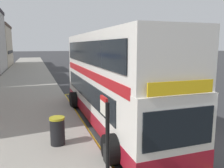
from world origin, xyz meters
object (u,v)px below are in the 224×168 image
Objects in this scene: double_decker_bus at (112,81)px; bus_stop_sign at (106,145)px; parked_car_navy_across at (128,76)px; litter_bin at (57,131)px; parked_car_white_behind at (112,70)px; parked_car_maroon_distant at (83,59)px.

double_decker_bus reaches higher than bus_stop_sign.
parked_car_navy_across is 3.99× the size of litter_bin.
double_decker_bus is at bearing -108.06° from parked_car_white_behind.
bus_stop_sign is at bearing -108.30° from parked_car_white_behind.
bus_stop_sign reaches higher than parked_car_navy_across.
double_decker_bus reaches higher than litter_bin.
parked_car_maroon_distant is (1.84, 26.84, 0.00)m from parked_car_white_behind.
parked_car_maroon_distant is at bearing 78.98° from bus_stop_sign.
parked_car_maroon_distant and parked_car_navy_across have the same top height.
bus_stop_sign is 4.07m from litter_bin.
bus_stop_sign is 0.61× the size of parked_car_navy_across.
parked_car_white_behind is at bearing 70.80° from bus_stop_sign.
litter_bin is (-8.37, -18.16, -0.13)m from parked_car_white_behind.
double_decker_bus is 2.70× the size of parked_car_white_behind.
litter_bin is (-2.92, -2.28, -1.40)m from double_decker_bus.
bus_stop_sign is 0.61× the size of parked_car_white_behind.
parked_car_navy_across is (5.36, 10.61, -1.27)m from double_decker_bus.
double_decker_bus is 4.40× the size of bus_stop_sign.
parked_car_maroon_distant is 32.17m from parked_car_navy_across.
double_decker_bus is 2.70× the size of parked_car_navy_across.
parked_car_navy_across is at bearing -90.10° from parked_car_white_behind.
litter_bin is (-10.22, -45.00, -0.13)m from parked_car_maroon_distant.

